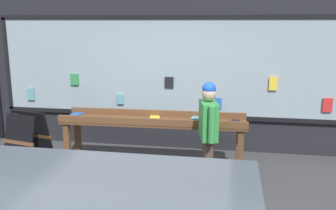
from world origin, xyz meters
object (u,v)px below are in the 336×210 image
(display_table_main, at_px, (153,125))
(sandwich_board_sign, at_px, (28,139))
(person_browsing, at_px, (208,128))
(small_dog, at_px, (166,176))

(display_table_main, bearing_deg, sandwich_board_sign, -177.31)
(display_table_main, xyz_separation_m, person_browsing, (0.91, -0.50, 0.13))
(person_browsing, bearing_deg, small_dog, 102.44)
(person_browsing, bearing_deg, display_table_main, 47.77)
(display_table_main, relative_size, small_dog, 6.06)
(small_dog, distance_m, sandwich_board_sign, 2.60)
(person_browsing, distance_m, small_dog, 0.90)
(person_browsing, distance_m, sandwich_board_sign, 3.12)
(person_browsing, xyz_separation_m, sandwich_board_sign, (-3.06, 0.40, -0.45))
(sandwich_board_sign, bearing_deg, small_dog, -2.13)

